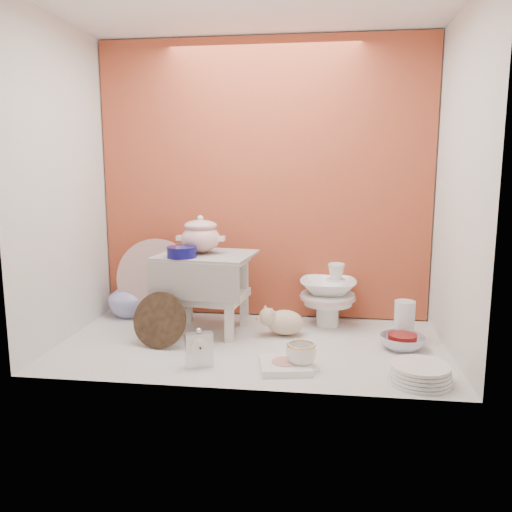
{
  "coord_description": "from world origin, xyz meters",
  "views": [
    {
      "loc": [
        0.32,
        -2.3,
        0.83
      ],
      "look_at": [
        0.02,
        0.02,
        0.42
      ],
      "focal_mm": 36.09,
      "sensor_mm": 36.0,
      "label": 1
    }
  ],
  "objects_px": {
    "floral_platter": "(156,280)",
    "gold_rim_teacup": "(301,355)",
    "step_stool": "(207,293)",
    "soup_tureen": "(201,234)",
    "porcelain_tower": "(328,295)",
    "blue_white_vase": "(129,296)",
    "dinner_plate_stack": "(420,373)",
    "plush_pig": "(285,322)",
    "mantel_clock": "(199,348)",
    "crystal_bowl": "(402,342)"
  },
  "relations": [
    {
      "from": "soup_tureen",
      "to": "mantel_clock",
      "type": "height_order",
      "value": "soup_tureen"
    },
    {
      "from": "floral_platter",
      "to": "gold_rim_teacup",
      "type": "height_order",
      "value": "floral_platter"
    },
    {
      "from": "step_stool",
      "to": "gold_rim_teacup",
      "type": "distance_m",
      "value": 0.68
    },
    {
      "from": "gold_rim_teacup",
      "to": "dinner_plate_stack",
      "type": "relative_size",
      "value": 0.51
    },
    {
      "from": "step_stool",
      "to": "blue_white_vase",
      "type": "bearing_deg",
      "value": 165.04
    },
    {
      "from": "porcelain_tower",
      "to": "dinner_plate_stack",
      "type": "bearing_deg",
      "value": -62.87
    },
    {
      "from": "blue_white_vase",
      "to": "dinner_plate_stack",
      "type": "xyz_separation_m",
      "value": [
        1.45,
        -0.72,
        -0.08
      ]
    },
    {
      "from": "step_stool",
      "to": "soup_tureen",
      "type": "bearing_deg",
      "value": 174.27
    },
    {
      "from": "floral_platter",
      "to": "dinner_plate_stack",
      "type": "relative_size",
      "value": 1.85
    },
    {
      "from": "blue_white_vase",
      "to": "gold_rim_teacup",
      "type": "distance_m",
      "value": 1.18
    },
    {
      "from": "step_stool",
      "to": "plush_pig",
      "type": "relative_size",
      "value": 1.96
    },
    {
      "from": "gold_rim_teacup",
      "to": "soup_tureen",
      "type": "bearing_deg",
      "value": 139.61
    },
    {
      "from": "dinner_plate_stack",
      "to": "porcelain_tower",
      "type": "xyz_separation_m",
      "value": [
        -0.35,
        0.69,
        0.13
      ]
    },
    {
      "from": "gold_rim_teacup",
      "to": "crystal_bowl",
      "type": "bearing_deg",
      "value": 32.89
    },
    {
      "from": "step_stool",
      "to": "mantel_clock",
      "type": "distance_m",
      "value": 0.49
    },
    {
      "from": "mantel_clock",
      "to": "plush_pig",
      "type": "bearing_deg",
      "value": 31.36
    },
    {
      "from": "dinner_plate_stack",
      "to": "porcelain_tower",
      "type": "distance_m",
      "value": 0.78
    },
    {
      "from": "gold_rim_teacup",
      "to": "dinner_plate_stack",
      "type": "xyz_separation_m",
      "value": [
        0.46,
        -0.08,
        -0.02
      ]
    },
    {
      "from": "mantel_clock",
      "to": "plush_pig",
      "type": "xyz_separation_m",
      "value": [
        0.33,
        0.45,
        -0.01
      ]
    },
    {
      "from": "mantel_clock",
      "to": "porcelain_tower",
      "type": "height_order",
      "value": "porcelain_tower"
    },
    {
      "from": "soup_tureen",
      "to": "gold_rim_teacup",
      "type": "distance_m",
      "value": 0.81
    },
    {
      "from": "gold_rim_teacup",
      "to": "crystal_bowl",
      "type": "xyz_separation_m",
      "value": [
        0.45,
        0.29,
        -0.03
      ]
    },
    {
      "from": "step_stool",
      "to": "gold_rim_teacup",
      "type": "relative_size",
      "value": 3.68
    },
    {
      "from": "porcelain_tower",
      "to": "floral_platter",
      "type": "bearing_deg",
      "value": -178.58
    },
    {
      "from": "soup_tureen",
      "to": "plush_pig",
      "type": "height_order",
      "value": "soup_tureen"
    },
    {
      "from": "step_stool",
      "to": "crystal_bowl",
      "type": "height_order",
      "value": "step_stool"
    },
    {
      "from": "floral_platter",
      "to": "blue_white_vase",
      "type": "relative_size",
      "value": 1.9
    },
    {
      "from": "soup_tureen",
      "to": "plush_pig",
      "type": "xyz_separation_m",
      "value": [
        0.43,
        -0.03,
        -0.43
      ]
    },
    {
      "from": "blue_white_vase",
      "to": "gold_rim_teacup",
      "type": "height_order",
      "value": "blue_white_vase"
    },
    {
      "from": "step_stool",
      "to": "dinner_plate_stack",
      "type": "xyz_separation_m",
      "value": [
        0.96,
        -0.52,
        -0.16
      ]
    },
    {
      "from": "soup_tureen",
      "to": "gold_rim_teacup",
      "type": "height_order",
      "value": "soup_tureen"
    },
    {
      "from": "soup_tureen",
      "to": "dinner_plate_stack",
      "type": "xyz_separation_m",
      "value": [
        0.99,
        -0.53,
        -0.46
      ]
    },
    {
      "from": "gold_rim_teacup",
      "to": "mantel_clock",
      "type": "bearing_deg",
      "value": -175.24
    },
    {
      "from": "step_stool",
      "to": "floral_platter",
      "type": "xyz_separation_m",
      "value": [
        -0.31,
        0.14,
        0.02
      ]
    },
    {
      "from": "soup_tureen",
      "to": "blue_white_vase",
      "type": "xyz_separation_m",
      "value": [
        -0.46,
        0.19,
        -0.38
      ]
    },
    {
      "from": "soup_tureen",
      "to": "crystal_bowl",
      "type": "height_order",
      "value": "soup_tureen"
    },
    {
      "from": "mantel_clock",
      "to": "step_stool",
      "type": "bearing_deg",
      "value": 75.82
    },
    {
      "from": "floral_platter",
      "to": "porcelain_tower",
      "type": "xyz_separation_m",
      "value": [
        0.92,
        0.02,
        -0.06
      ]
    },
    {
      "from": "gold_rim_teacup",
      "to": "dinner_plate_stack",
      "type": "bearing_deg",
      "value": -10.0
    },
    {
      "from": "soup_tureen",
      "to": "plush_pig",
      "type": "bearing_deg",
      "value": -4.01
    },
    {
      "from": "crystal_bowl",
      "to": "dinner_plate_stack",
      "type": "bearing_deg",
      "value": -88.03
    },
    {
      "from": "mantel_clock",
      "to": "floral_platter",
      "type": "bearing_deg",
      "value": 99.03
    },
    {
      "from": "floral_platter",
      "to": "mantel_clock",
      "type": "height_order",
      "value": "floral_platter"
    },
    {
      "from": "gold_rim_teacup",
      "to": "porcelain_tower",
      "type": "bearing_deg",
      "value": 79.56
    },
    {
      "from": "step_stool",
      "to": "porcelain_tower",
      "type": "bearing_deg",
      "value": 22.38
    },
    {
      "from": "dinner_plate_stack",
      "to": "step_stool",
      "type": "bearing_deg",
      "value": 151.49
    },
    {
      "from": "mantel_clock",
      "to": "crystal_bowl",
      "type": "distance_m",
      "value": 0.93
    },
    {
      "from": "step_stool",
      "to": "plush_pig",
      "type": "bearing_deg",
      "value": 3.66
    },
    {
      "from": "floral_platter",
      "to": "plush_pig",
      "type": "distance_m",
      "value": 0.75
    },
    {
      "from": "floral_platter",
      "to": "porcelain_tower",
      "type": "bearing_deg",
      "value": 1.42
    }
  ]
}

